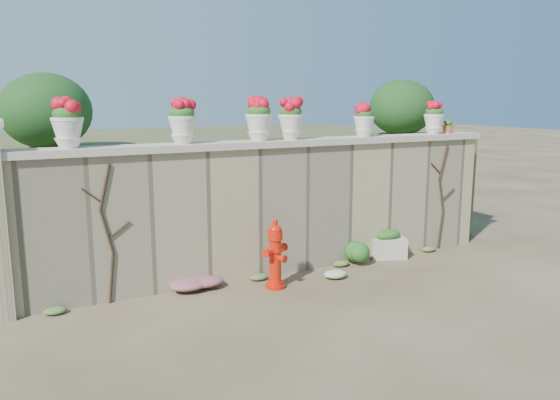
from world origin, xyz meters
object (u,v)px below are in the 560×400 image
fire_hydrant (275,254)px  planter_box (388,245)px  urn_pot_0 (67,124)px  terracotta_pot (448,127)px

fire_hydrant → planter_box: 2.49m
fire_hydrant → urn_pot_0: 3.32m
planter_box → fire_hydrant: bearing=-145.7°
planter_box → urn_pot_0: urn_pot_0 is taller
fire_hydrant → planter_box: (2.43, 0.46, -0.29)m
fire_hydrant → urn_pot_0: bearing=140.3°
urn_pot_0 → terracotta_pot: (6.55, 0.00, -0.20)m
fire_hydrant → urn_pot_0: urn_pot_0 is taller
fire_hydrant → terracotta_pot: (3.93, 0.71, 1.69)m
urn_pot_0 → planter_box: bearing=-2.8°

